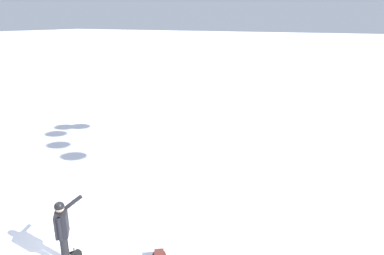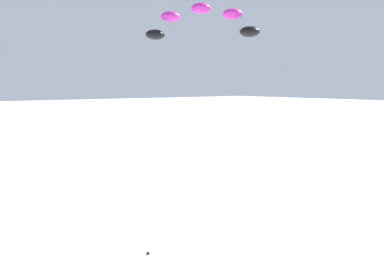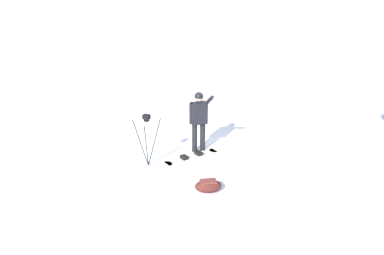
# 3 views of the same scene
# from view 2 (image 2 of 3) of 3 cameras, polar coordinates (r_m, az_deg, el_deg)

# --- Properties ---
(traction_kite) EXTENTS (4.13, 4.47, 1.50)m
(traction_kite) POSITION_cam_2_polar(r_m,az_deg,el_deg) (16.12, 1.48, 16.83)
(traction_kite) COLOR black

